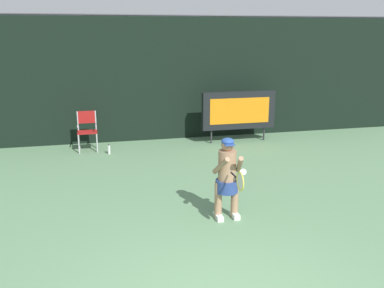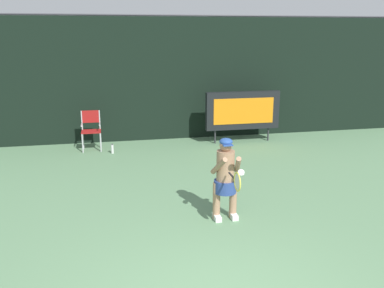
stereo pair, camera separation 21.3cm
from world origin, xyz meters
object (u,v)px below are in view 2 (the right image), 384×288
tennis_player (226,176)px  tennis_racket (237,181)px  scoreboard (243,111)px  water_bottle (112,149)px  umpire_chair (91,128)px

tennis_player → tennis_racket: size_ratio=2.40×
scoreboard → tennis_player: bearing=-111.5°
water_bottle → tennis_racket: 5.57m
umpire_chair → tennis_racket: umpire_chair is taller
scoreboard → water_bottle: bearing=-173.1°
umpire_chair → tennis_player: tennis_player is taller
umpire_chair → water_bottle: (0.54, -0.49, -0.50)m
umpire_chair → tennis_player: 5.58m
scoreboard → water_bottle: (-3.80, -0.46, -0.82)m
scoreboard → tennis_racket: bearing=-109.3°
water_bottle → tennis_racket: (1.83, -5.20, 0.79)m
umpire_chair → tennis_racket: (2.37, -5.69, 0.30)m
water_bottle → tennis_racket: bearing=-70.6°
water_bottle → tennis_racket: tennis_racket is taller
tennis_racket → water_bottle: bearing=115.1°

